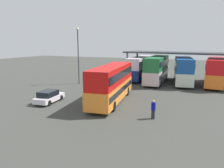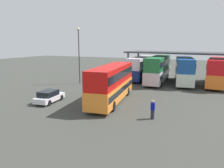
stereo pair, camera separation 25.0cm
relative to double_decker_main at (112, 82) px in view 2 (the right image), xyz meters
The scene contains 10 objects.
ground_plane 3.52m from the double_decker_main, 83.34° to the right, with size 140.00×140.00×0.00m, color #3B3D38.
double_decker_main is the anchor object (origin of this frame).
parked_hatchback 7.19m from the double_decker_main, 152.60° to the right, with size 2.03×3.92×1.35m.
double_decker_near_canopy 15.76m from the double_decker_main, 94.63° to the left, with size 2.63×10.41×4.04m.
double_decker_mid_row 14.02m from the double_decker_main, 80.73° to the left, with size 2.81×11.35×4.33m.
double_decker_far_right 15.86m from the double_decker_main, 66.49° to the left, with size 3.95×10.69×4.22m.
double_decker_end_of_row 18.42m from the double_decker_main, 53.08° to the left, with size 3.05×10.34×4.23m.
depot_canopy 17.07m from the double_decker_main, 62.75° to the left, with size 23.36×8.49×5.06m.
lamppost_tall 12.09m from the double_decker_main, 141.06° to the left, with size 0.44×0.44×8.88m.
pedestrian_waiting 6.73m from the double_decker_main, 33.55° to the right, with size 0.38×0.38×1.69m.
Camera 2 is at (8.91, -17.80, 6.46)m, focal length 32.88 mm.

